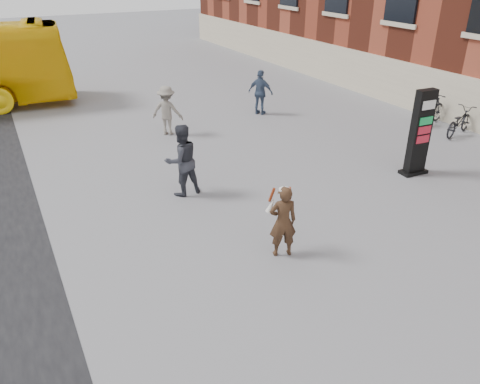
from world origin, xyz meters
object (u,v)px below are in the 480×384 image
info_pylon (420,133)px  pedestrian_c (261,92)px  woman (283,220)px  pedestrian_a (182,160)px  bike_6 (459,122)px  pedestrian_b (167,111)px  bike_7 (431,110)px

info_pylon → pedestrian_c: size_ratio=1.41×
pedestrian_c → woman: bearing=116.9°
pedestrian_a → pedestrian_c: 7.35m
bike_6 → pedestrian_c: bearing=25.2°
info_pylon → pedestrian_a: info_pylon is taller
woman → pedestrian_b: bearing=-76.4°
woman → pedestrian_a: size_ratio=0.83×
woman → bike_7: bearing=-136.7°
woman → pedestrian_a: bearing=-60.9°
info_pylon → pedestrian_b: (-5.05, 6.44, -0.37)m
pedestrian_c → bike_6: size_ratio=0.96×
woman → pedestrian_c: (4.51, 8.68, 0.06)m
pedestrian_a → bike_6: (10.15, -0.18, -0.47)m
pedestrian_a → pedestrian_c: pedestrian_a is taller
woman → bike_7: 10.47m
info_pylon → woman: info_pylon is taller
bike_7 → woman: bearing=102.8°
info_pylon → bike_7: size_ratio=1.32×
info_pylon → bike_7: bearing=41.0°
woman → bike_7: woman is taller
bike_6 → woman: bearing=92.4°
info_pylon → bike_6: (3.85, 1.69, -0.74)m
bike_6 → info_pylon: bearing=96.3°
bike_6 → pedestrian_a: bearing=71.6°
pedestrian_b → bike_6: pedestrian_b is taller
info_pylon → bike_7: (3.85, 2.94, -0.66)m
info_pylon → pedestrian_b: bearing=131.7°
woman → pedestrian_c: size_ratio=0.91×
bike_6 → bike_7: bearing=-17.4°
woman → pedestrian_b: (0.49, 8.14, 0.04)m
pedestrian_b → pedestrian_c: size_ratio=0.98×
pedestrian_c → bike_7: (4.87, -4.04, -0.31)m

